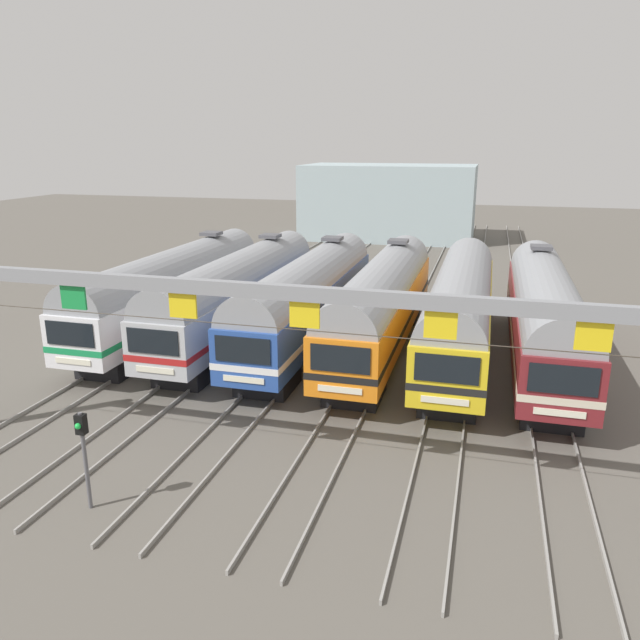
{
  "coord_description": "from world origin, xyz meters",
  "views": [
    {
      "loc": [
        6.91,
        -29.87,
        10.43
      ],
      "look_at": [
        -0.8,
        -1.86,
        1.98
      ],
      "focal_mm": 34.55,
      "sensor_mm": 36.0,
      "label": 1
    }
  ],
  "objects_px": {
    "commuter_train_blue": "(308,296)",
    "catenary_gantry": "(242,319)",
    "commuter_train_yellow": "(460,306)",
    "commuter_train_orange": "(382,301)",
    "commuter_train_white": "(174,287)",
    "commuter_train_stainless": "(239,291)",
    "commuter_train_maroon": "(544,312)",
    "yard_signal_mast": "(83,443)"
  },
  "relations": [
    {
      "from": "commuter_train_blue",
      "to": "commuter_train_orange",
      "type": "xyz_separation_m",
      "value": [
        3.88,
        0.0,
        0.0
      ]
    },
    {
      "from": "commuter_train_blue",
      "to": "commuter_train_yellow",
      "type": "distance_m",
      "value": 7.76
    },
    {
      "from": "commuter_train_stainless",
      "to": "commuter_train_yellow",
      "type": "xyz_separation_m",
      "value": [
        11.64,
        -0.0,
        -0.0
      ]
    },
    {
      "from": "commuter_train_orange",
      "to": "commuter_train_yellow",
      "type": "height_order",
      "value": "commuter_train_orange"
    },
    {
      "from": "commuter_train_white",
      "to": "yard_signal_mast",
      "type": "distance_m",
      "value": 17.32
    },
    {
      "from": "commuter_train_yellow",
      "to": "catenary_gantry",
      "type": "bearing_deg",
      "value": -113.32
    },
    {
      "from": "commuter_train_yellow",
      "to": "commuter_train_orange",
      "type": "bearing_deg",
      "value": 179.94
    },
    {
      "from": "commuter_train_stainless",
      "to": "catenary_gantry",
      "type": "height_order",
      "value": "catenary_gantry"
    },
    {
      "from": "commuter_train_white",
      "to": "catenary_gantry",
      "type": "height_order",
      "value": "catenary_gantry"
    },
    {
      "from": "commuter_train_white",
      "to": "commuter_train_maroon",
      "type": "relative_size",
      "value": 1.0
    },
    {
      "from": "commuter_train_yellow",
      "to": "catenary_gantry",
      "type": "xyz_separation_m",
      "value": [
        -5.82,
        -13.49,
        2.64
      ]
    },
    {
      "from": "commuter_train_stainless",
      "to": "yard_signal_mast",
      "type": "distance_m",
      "value": 16.43
    },
    {
      "from": "commuter_train_stainless",
      "to": "commuter_train_maroon",
      "type": "relative_size",
      "value": 1.0
    },
    {
      "from": "commuter_train_stainless",
      "to": "commuter_train_blue",
      "type": "distance_m",
      "value": 3.88
    },
    {
      "from": "catenary_gantry",
      "to": "commuter_train_maroon",
      "type": "bearing_deg",
      "value": 54.31
    },
    {
      "from": "commuter_train_maroon",
      "to": "yard_signal_mast",
      "type": "distance_m",
      "value": 21.22
    },
    {
      "from": "commuter_train_white",
      "to": "commuter_train_orange",
      "type": "height_order",
      "value": "same"
    },
    {
      "from": "commuter_train_yellow",
      "to": "commuter_train_blue",
      "type": "bearing_deg",
      "value": 179.97
    },
    {
      "from": "commuter_train_stainless",
      "to": "commuter_train_blue",
      "type": "bearing_deg",
      "value": 0.0
    },
    {
      "from": "commuter_train_stainless",
      "to": "commuter_train_blue",
      "type": "height_order",
      "value": "same"
    },
    {
      "from": "commuter_train_maroon",
      "to": "catenary_gantry",
      "type": "xyz_separation_m",
      "value": [
        -9.7,
        -13.5,
        2.64
      ]
    },
    {
      "from": "commuter_train_blue",
      "to": "catenary_gantry",
      "type": "height_order",
      "value": "catenary_gantry"
    },
    {
      "from": "commuter_train_white",
      "to": "commuter_train_stainless",
      "type": "height_order",
      "value": "same"
    },
    {
      "from": "commuter_train_stainless",
      "to": "commuter_train_blue",
      "type": "relative_size",
      "value": 1.0
    },
    {
      "from": "commuter_train_white",
      "to": "yard_signal_mast",
      "type": "height_order",
      "value": "commuter_train_white"
    },
    {
      "from": "commuter_train_orange",
      "to": "yard_signal_mast",
      "type": "relative_size",
      "value": 5.9
    },
    {
      "from": "commuter_train_maroon",
      "to": "catenary_gantry",
      "type": "bearing_deg",
      "value": -125.69
    },
    {
      "from": "commuter_train_maroon",
      "to": "commuter_train_orange",
      "type": "bearing_deg",
      "value": 180.0
    },
    {
      "from": "commuter_train_orange",
      "to": "yard_signal_mast",
      "type": "distance_m",
      "value": 17.32
    },
    {
      "from": "commuter_train_white",
      "to": "commuter_train_stainless",
      "type": "distance_m",
      "value": 3.88
    },
    {
      "from": "commuter_train_blue",
      "to": "catenary_gantry",
      "type": "distance_m",
      "value": 13.89
    },
    {
      "from": "catenary_gantry",
      "to": "yard_signal_mast",
      "type": "height_order",
      "value": "catenary_gantry"
    },
    {
      "from": "commuter_train_white",
      "to": "commuter_train_orange",
      "type": "xyz_separation_m",
      "value": [
        11.64,
        0.0,
        0.0
      ]
    },
    {
      "from": "commuter_train_white",
      "to": "commuter_train_maroon",
      "type": "bearing_deg",
      "value": 0.0
    },
    {
      "from": "catenary_gantry",
      "to": "yard_signal_mast",
      "type": "bearing_deg",
      "value": -144.11
    },
    {
      "from": "commuter_train_yellow",
      "to": "commuter_train_maroon",
      "type": "height_order",
      "value": "commuter_train_maroon"
    },
    {
      "from": "commuter_train_blue",
      "to": "commuter_train_stainless",
      "type": "bearing_deg",
      "value": 180.0
    },
    {
      "from": "yard_signal_mast",
      "to": "catenary_gantry",
      "type": "bearing_deg",
      "value": 35.89
    },
    {
      "from": "commuter_train_stainless",
      "to": "commuter_train_blue",
      "type": "xyz_separation_m",
      "value": [
        3.88,
        0.0,
        0.0
      ]
    },
    {
      "from": "commuter_train_blue",
      "to": "catenary_gantry",
      "type": "relative_size",
      "value": 0.73
    },
    {
      "from": "commuter_train_white",
      "to": "commuter_train_blue",
      "type": "height_order",
      "value": "same"
    },
    {
      "from": "commuter_train_white",
      "to": "commuter_train_orange",
      "type": "relative_size",
      "value": 1.0
    }
  ]
}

